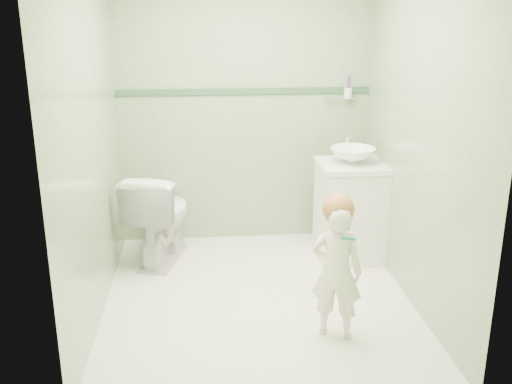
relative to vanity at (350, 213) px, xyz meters
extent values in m
plane|color=white|center=(-0.84, -0.70, -0.40)|extent=(2.50, 2.50, 0.00)
cube|color=gray|center=(-0.84, 0.55, 0.80)|extent=(2.20, 0.04, 2.40)
cube|color=gray|center=(-0.84, -1.95, 0.80)|extent=(2.20, 0.04, 2.40)
cube|color=gray|center=(-1.94, -0.70, 0.80)|extent=(0.04, 2.50, 2.40)
cube|color=gray|center=(0.26, -0.70, 0.80)|extent=(0.04, 2.50, 2.40)
cube|color=#335539|center=(-0.84, 0.54, 0.95)|extent=(2.20, 0.02, 0.05)
cube|color=white|center=(0.00, 0.00, 0.00)|extent=(0.52, 0.50, 0.80)
cube|color=white|center=(0.00, 0.00, 0.41)|extent=(0.54, 0.52, 0.04)
imported|color=white|center=(0.00, 0.00, 0.49)|extent=(0.37, 0.37, 0.13)
cylinder|color=silver|center=(0.00, 0.20, 0.55)|extent=(0.03, 0.03, 0.18)
cylinder|color=silver|center=(0.00, 0.15, 0.63)|extent=(0.02, 0.12, 0.02)
cylinder|color=silver|center=(0.00, 0.50, 0.88)|extent=(0.26, 0.02, 0.02)
cylinder|color=silver|center=(0.06, 0.48, 0.93)|extent=(0.07, 0.07, 0.09)
cylinder|color=#2932BB|center=(0.05, 0.47, 1.00)|extent=(0.01, 0.01, 0.17)
cylinder|color=#6C429F|center=(0.06, 0.46, 1.00)|extent=(0.01, 0.01, 0.17)
cylinder|color=#C24B3E|center=(0.07, 0.49, 1.00)|extent=(0.01, 0.01, 0.17)
cylinder|color=#C24B3E|center=(0.07, 0.49, 1.00)|extent=(0.01, 0.01, 0.17)
imported|color=white|center=(-1.58, 0.10, -0.01)|extent=(0.62, 0.85, 0.78)
imported|color=silver|center=(-0.39, -1.21, 0.05)|extent=(0.38, 0.32, 0.89)
sphere|color=#AC6539|center=(-0.39, -1.19, 0.46)|extent=(0.20, 0.20, 0.20)
cylinder|color=#057E64|center=(-0.37, -1.36, 0.33)|extent=(0.11, 0.11, 0.06)
cube|color=white|center=(-0.40, -1.30, 0.37)|extent=(0.03, 0.03, 0.02)
camera|label=1|loc=(-1.21, -4.52, 1.65)|focal=41.03mm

